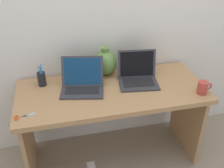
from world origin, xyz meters
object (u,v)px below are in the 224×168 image
at_px(green_vase, 105,62).
at_px(scissors, 21,117).
at_px(power_brick, 91,166).
at_px(coffee_mug, 203,88).
at_px(laptop_left, 82,81).
at_px(laptop_right, 138,74).
at_px(pen_cup, 42,79).

distance_m(green_vase, scissors, 0.82).
distance_m(green_vase, power_brick, 0.92).
distance_m(green_vase, coffee_mug, 0.80).
bearing_deg(power_brick, coffee_mug, -7.57).
bearing_deg(laptop_left, green_vase, 39.51).
relative_size(laptop_right, pen_cup, 1.84).
bearing_deg(coffee_mug, pen_cup, 161.94).
bearing_deg(power_brick, scissors, -166.43).
distance_m(laptop_right, power_brick, 0.91).
relative_size(pen_cup, scissors, 1.24).
height_order(scissors, power_brick, scissors).
distance_m(laptop_left, pen_cup, 0.33).
bearing_deg(laptop_left, coffee_mug, -17.45).
bearing_deg(scissors, green_vase, 33.87).
height_order(green_vase, coffee_mug, green_vase).
height_order(laptop_left, power_brick, laptop_left).
bearing_deg(green_vase, scissors, -146.13).
relative_size(coffee_mug, scissors, 0.79).
bearing_deg(scissors, laptop_right, 17.24).
bearing_deg(laptop_right, power_brick, -159.04).
distance_m(laptop_right, green_vase, 0.29).
height_order(laptop_right, power_brick, laptop_right).
xyz_separation_m(laptop_left, power_brick, (0.01, -0.16, -0.78)).
distance_m(coffee_mug, power_brick, 1.17).
xyz_separation_m(laptop_left, pen_cup, (-0.31, 0.11, -0.00)).
bearing_deg(laptop_left, power_brick, -86.87).
height_order(laptop_left, scissors, laptop_left).
xyz_separation_m(laptop_left, scissors, (-0.46, -0.27, -0.06)).
bearing_deg(pen_cup, coffee_mug, -18.06).
bearing_deg(scissors, power_brick, 13.57).
bearing_deg(coffee_mug, scissors, 179.86).
distance_m(laptop_left, coffee_mug, 0.92).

